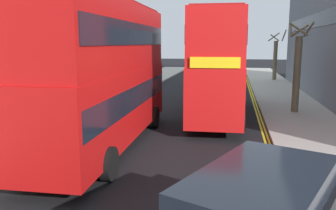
# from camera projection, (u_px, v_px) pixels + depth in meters

# --- Properties ---
(sidewalk_right) EXTENTS (4.00, 80.00, 0.14)m
(sidewalk_right) POSITION_uv_depth(u_px,v_px,m) (308.00, 126.00, 16.92)
(sidewalk_right) COLOR #ADA89E
(sidewalk_right) RESTS_ON ground
(sidewalk_left) EXTENTS (4.00, 80.00, 0.14)m
(sidewalk_left) POSITION_uv_depth(u_px,v_px,m) (61.00, 116.00, 19.31)
(sidewalk_left) COLOR #ADA89E
(sidewalk_left) RESTS_ON ground
(kerb_line_outer) EXTENTS (0.10, 56.00, 0.01)m
(kerb_line_outer) POSITION_uv_depth(u_px,v_px,m) (267.00, 136.00, 15.38)
(kerb_line_outer) COLOR yellow
(kerb_line_outer) RESTS_ON ground
(kerb_line_inner) EXTENTS (0.10, 56.00, 0.01)m
(kerb_line_inner) POSITION_uv_depth(u_px,v_px,m) (264.00, 136.00, 15.41)
(kerb_line_inner) COLOR yellow
(kerb_line_inner) RESTS_ON ground
(double_decker_bus_away) EXTENTS (2.97, 10.86, 5.64)m
(double_decker_bus_away) POSITION_uv_depth(u_px,v_px,m) (105.00, 70.00, 13.37)
(double_decker_bus_away) COLOR #B20F0F
(double_decker_bus_away) RESTS_ON ground
(double_decker_bus_oncoming) EXTENTS (3.07, 10.88, 5.64)m
(double_decker_bus_oncoming) POSITION_uv_depth(u_px,v_px,m) (217.00, 62.00, 19.14)
(double_decker_bus_oncoming) COLOR red
(double_decker_bus_oncoming) RESTS_ON ground
(street_tree_near) EXTENTS (1.75, 1.64, 5.30)m
(street_tree_near) POSITION_uv_depth(u_px,v_px,m) (275.00, 59.00, 37.38)
(street_tree_near) COLOR #6B6047
(street_tree_near) RESTS_ON sidewalk_right
(street_tree_mid) EXTENTS (1.36, 1.36, 5.08)m
(street_tree_mid) POSITION_uv_depth(u_px,v_px,m) (297.00, 71.00, 19.77)
(street_tree_mid) COLOR #6B6047
(street_tree_mid) RESTS_ON sidewalk_right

